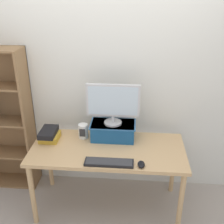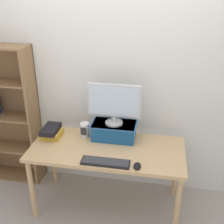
% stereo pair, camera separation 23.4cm
% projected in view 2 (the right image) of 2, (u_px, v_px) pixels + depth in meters
% --- Properties ---
extents(ground_plane, '(12.00, 12.00, 0.00)m').
position_uv_depth(ground_plane, '(108.00, 205.00, 3.09)').
color(ground_plane, '#9E9389').
extents(back_wall, '(7.00, 0.08, 2.60)m').
position_uv_depth(back_wall, '(116.00, 78.00, 2.98)').
color(back_wall, silver).
rests_on(back_wall, ground_plane).
extents(desk, '(1.52, 0.69, 0.74)m').
position_uv_depth(desk, '(107.00, 154.00, 2.81)').
color(desk, tan).
rests_on(desk, ground_plane).
extents(bookshelf_unit, '(0.78, 0.28, 1.64)m').
position_uv_depth(bookshelf_unit, '(2.00, 114.00, 3.24)').
color(bookshelf_unit, olive).
rests_on(bookshelf_unit, ground_plane).
extents(riser_box, '(0.47, 0.27, 0.17)m').
position_uv_depth(riser_box, '(114.00, 130.00, 2.91)').
color(riser_box, '#195189').
rests_on(riser_box, desk).
extents(computer_monitor, '(0.53, 0.18, 0.43)m').
position_uv_depth(computer_monitor, '(114.00, 103.00, 2.78)').
color(computer_monitor, '#B7B7BA').
rests_on(computer_monitor, riser_box).
extents(keyboard, '(0.44, 0.13, 0.02)m').
position_uv_depth(keyboard, '(105.00, 162.00, 2.54)').
color(keyboard, black).
rests_on(keyboard, desk).
extents(computer_mouse, '(0.06, 0.10, 0.04)m').
position_uv_depth(computer_mouse, '(137.00, 166.00, 2.48)').
color(computer_mouse, black).
rests_on(computer_mouse, desk).
extents(book_stack, '(0.19, 0.26, 0.11)m').
position_uv_depth(book_stack, '(51.00, 132.00, 2.95)').
color(book_stack, gold).
rests_on(book_stack, desk).
extents(desk_speaker, '(0.10, 0.10, 0.15)m').
position_uv_depth(desk_speaker, '(85.00, 130.00, 2.96)').
color(desk_speaker, silver).
rests_on(desk_speaker, desk).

